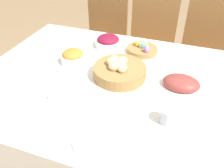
{
  "coord_description": "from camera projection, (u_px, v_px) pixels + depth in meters",
  "views": [
    {
      "loc": [
        0.35,
        -1.06,
        1.56
      ],
      "look_at": [
        0.0,
        -0.09,
        0.8
      ],
      "focal_mm": 38.0,
      "sensor_mm": 36.0,
      "label": 1
    }
  ],
  "objects": [
    {
      "name": "chair_far_left",
      "position": [
        102.0,
        38.0,
        2.32
      ],
      "size": [
        0.46,
        0.46,
        1.02
      ],
      "rotation": [
        0.0,
        0.0,
        -0.11
      ],
      "color": "olive",
      "rests_on": "ground"
    },
    {
      "name": "knife",
      "position": [
        140.0,
        149.0,
        0.98
      ],
      "size": [
        0.01,
        0.19,
        0.0
      ],
      "rotation": [
        0.0,
        0.0,
        0.02
      ],
      "color": "#B7B7BC",
      "rests_on": "dining_table"
    },
    {
      "name": "beet_salad_bowl",
      "position": [
        108.0,
        41.0,
        1.7
      ],
      "size": [
        0.18,
        0.18,
        0.08
      ],
      "color": "white",
      "rests_on": "dining_table"
    },
    {
      "name": "carrot_bowl",
      "position": [
        73.0,
        57.0,
        1.52
      ],
      "size": [
        0.16,
        0.16,
        0.09
      ],
      "color": "white",
      "rests_on": "dining_table"
    },
    {
      "name": "fork",
      "position": [
        70.0,
        129.0,
        1.07
      ],
      "size": [
        0.01,
        0.19,
        0.0
      ],
      "rotation": [
        0.0,
        0.0,
        0.02
      ],
      "color": "#B7B7BC",
      "rests_on": "dining_table"
    },
    {
      "name": "drinking_cup",
      "position": [
        168.0,
        116.0,
        1.08
      ],
      "size": [
        0.07,
        0.07,
        0.08
      ],
      "color": "silver",
      "rests_on": "dining_table"
    },
    {
      "name": "chair_far_center",
      "position": [
        149.0,
        45.0,
        2.19
      ],
      "size": [
        0.42,
        0.42,
        1.02
      ],
      "rotation": [
        0.0,
        0.0,
        0.01
      ],
      "color": "olive",
      "rests_on": "ground"
    },
    {
      "name": "chair_far_right",
      "position": [
        203.0,
        54.0,
        2.06
      ],
      "size": [
        0.44,
        0.44,
        1.02
      ],
      "rotation": [
        0.0,
        0.0,
        -0.06
      ],
      "color": "olive",
      "rests_on": "ground"
    },
    {
      "name": "ground_plane",
      "position": [
        116.0,
        160.0,
        1.82
      ],
      "size": [
        12.0,
        12.0,
        0.0
      ],
      "primitive_type": "plane",
      "color": "#937551"
    },
    {
      "name": "spoon",
      "position": [
        147.0,
        151.0,
        0.97
      ],
      "size": [
        0.01,
        0.19,
        0.0
      ],
      "rotation": [
        0.0,
        0.0,
        -0.02
      ],
      "color": "#B7B7BC",
      "rests_on": "dining_table"
    },
    {
      "name": "ham_platter",
      "position": [
        181.0,
        84.0,
        1.3
      ],
      "size": [
        0.31,
        0.22,
        0.08
      ],
      "color": "white",
      "rests_on": "dining_table"
    },
    {
      "name": "bread_basket",
      "position": [
        120.0,
        70.0,
        1.39
      ],
      "size": [
        0.31,
        0.31,
        0.11
      ],
      "color": "#9E7542",
      "rests_on": "dining_table"
    },
    {
      "name": "butter_dish",
      "position": [
        63.0,
        95.0,
        1.24
      ],
      "size": [
        0.13,
        0.08,
        0.03
      ],
      "color": "white",
      "rests_on": "dining_table"
    },
    {
      "name": "egg_basket",
      "position": [
        142.0,
        49.0,
        1.63
      ],
      "size": [
        0.21,
        0.21,
        0.08
      ],
      "color": "#9E7542",
      "rests_on": "dining_table"
    },
    {
      "name": "dinner_plate",
      "position": [
        103.0,
        138.0,
        1.02
      ],
      "size": [
        0.27,
        0.27,
        0.01
      ],
      "color": "white",
      "rests_on": "dining_table"
    },
    {
      "name": "dining_table",
      "position": [
        116.0,
        126.0,
        1.6
      ],
      "size": [
        1.66,
        1.19,
        0.76
      ],
      "color": "white",
      "rests_on": "ground"
    }
  ]
}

